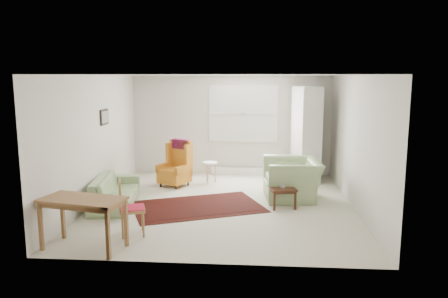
# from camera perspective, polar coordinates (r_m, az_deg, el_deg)

# --- Properties ---
(room) EXTENTS (5.04, 5.54, 2.51)m
(room) POSITION_cam_1_polar(r_m,az_deg,el_deg) (8.54, 0.08, 1.27)
(room) COLOR beige
(room) RESTS_ON ground
(rug) EXTENTS (2.81, 2.35, 0.02)m
(rug) POSITION_cam_1_polar(r_m,az_deg,el_deg) (8.46, -3.48, -7.47)
(rug) COLOR black
(rug) RESTS_ON ground
(sofa) EXTENTS (1.00, 1.98, 0.76)m
(sofa) POSITION_cam_1_polar(r_m,az_deg,el_deg) (8.79, -14.04, -4.59)
(sofa) COLOR #8DA870
(sofa) RESTS_ON ground
(armchair) EXTENTS (1.17, 1.31, 0.96)m
(armchair) POSITION_cam_1_polar(r_m,az_deg,el_deg) (9.04, 8.89, -3.39)
(armchair) COLOR #8DA870
(armchair) RESTS_ON ground
(wingback_chair) EXTENTS (0.83, 0.85, 1.05)m
(wingback_chair) POSITION_cam_1_polar(r_m,az_deg,el_deg) (9.96, -6.53, -1.89)
(wingback_chair) COLOR orange
(wingback_chair) RESTS_ON ground
(coffee_table) EXTENTS (0.56, 0.56, 0.39)m
(coffee_table) POSITION_cam_1_polar(r_m,az_deg,el_deg) (8.46, 7.61, -6.25)
(coffee_table) COLOR #3F2013
(coffee_table) RESTS_ON ground
(stool) EXTENTS (0.42, 0.42, 0.49)m
(stool) POSITION_cam_1_polar(r_m,az_deg,el_deg) (10.33, -1.84, -3.02)
(stool) COLOR white
(stool) RESTS_ON ground
(cabinet) EXTENTS (0.66, 0.98, 2.24)m
(cabinet) POSITION_cam_1_polar(r_m,az_deg,el_deg) (10.50, 10.72, 1.90)
(cabinet) COLOR silver
(cabinet) RESTS_ON ground
(desk) EXTENTS (1.29, 0.84, 0.75)m
(desk) POSITION_cam_1_polar(r_m,az_deg,el_deg) (6.71, -17.83, -9.23)
(desk) COLOR olive
(desk) RESTS_ON ground
(desk_chair) EXTENTS (0.49, 0.49, 0.89)m
(desk_chair) POSITION_cam_1_polar(r_m,az_deg,el_deg) (7.04, -11.90, -7.50)
(desk_chair) COLOR olive
(desk_chair) RESTS_ON ground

